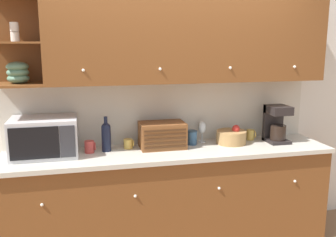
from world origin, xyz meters
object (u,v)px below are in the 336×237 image
mug_blue_second (128,144)px  mug (251,135)px  fruit_basket (231,137)px  microwave (44,137)px  bread_box (162,135)px  coffee_maker (276,123)px  mug_patterned_third (90,147)px  wine_bottle (106,135)px  storage_canister (192,137)px  wine_glass (202,128)px

mug_blue_second → mug: (1.24, 0.03, 0.01)m
fruit_basket → microwave: bearing=-179.8°
bread_box → coffee_maker: coffee_maker is taller
mug_patterned_third → wine_bottle: 0.17m
fruit_basket → coffee_maker: coffee_maker is taller
coffee_maker → wine_bottle: bearing=178.2°
bread_box → mug: size_ratio=4.05×
microwave → mug_patterned_third: 0.40m
mug → storage_canister: bearing=-176.7°
mug_patterned_third → mug: 1.60m
bread_box → storage_canister: (0.30, 0.04, -0.05)m
bread_box → wine_glass: 0.44m
wine_bottle → mug: (1.45, 0.07, -0.09)m
wine_bottle → bread_box: wine_bottle is taller
wine_bottle → coffee_maker: bearing=-1.8°
storage_canister → wine_bottle: bearing=-177.3°
fruit_basket → mug: 0.26m
mug_blue_second → wine_glass: size_ratio=0.45×
mug → coffee_maker: bearing=-31.1°
mug_patterned_third → bread_box: bread_box is taller
fruit_basket → mug: size_ratio=2.78×
mug_patterned_third → mug: bearing=3.3°
microwave → storage_canister: size_ratio=4.06×
wine_bottle → coffee_maker: size_ratio=0.88×
fruit_basket → mug: fruit_basket is taller
storage_canister → microwave: bearing=-177.4°
wine_bottle → bread_box: size_ratio=0.77×
wine_bottle → mug: size_ratio=3.10×
mug_blue_second → fruit_basket: fruit_basket is taller
mug → fruit_basket: bearing=-159.7°
mug_blue_second → coffee_maker: size_ratio=0.26×
mug_patterned_third → coffee_maker: bearing=-1.1°
wine_bottle → wine_glass: wine_bottle is taller
wine_bottle → storage_canister: bearing=2.7°
bread_box → mug_patterned_third: bearing=-178.8°
microwave → bread_box: microwave is taller
wine_glass → fruit_basket: 0.30m
microwave → mug_patterned_third: (0.38, 0.01, -0.11)m
mug_patterned_third → fruit_basket: bearing=-0.0°
microwave → fruit_basket: 1.73m
bread_box → coffee_maker: size_ratio=1.15×
wine_glass → coffee_maker: 0.73m
fruit_basket → mug_patterned_third: bearing=180.0°
storage_canister → fruit_basket: bearing=-8.0°
mug_patterned_third → storage_canister: storage_canister is taller
microwave → coffee_maker: size_ratio=1.53×
mug_patterned_third → storage_canister: size_ratio=0.78×
wine_glass → mug_patterned_third: bearing=-173.6°
bread_box → wine_glass: bearing=14.2°
storage_canister → mug: bearing=3.3°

